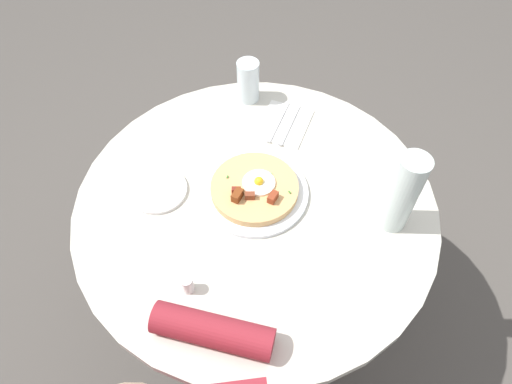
# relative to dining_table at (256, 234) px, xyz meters

# --- Properties ---
(ground_plane) EXTENTS (6.00, 6.00, 0.00)m
(ground_plane) POSITION_rel_dining_table_xyz_m (0.00, 0.00, -0.55)
(ground_plane) COLOR #4C4742
(dining_table) EXTENTS (0.95, 0.95, 0.72)m
(dining_table) POSITION_rel_dining_table_xyz_m (0.00, 0.00, 0.00)
(dining_table) COLOR beige
(dining_table) RESTS_ON ground_plane
(pizza_plate) EXTENTS (0.29, 0.29, 0.01)m
(pizza_plate) POSITION_rel_dining_table_xyz_m (0.00, 0.02, 0.18)
(pizza_plate) COLOR white
(pizza_plate) RESTS_ON dining_table
(breakfast_pizza) EXTENTS (0.23, 0.23, 0.05)m
(breakfast_pizza) POSITION_rel_dining_table_xyz_m (0.00, 0.02, 0.19)
(breakfast_pizza) COLOR tan
(breakfast_pizza) RESTS_ON pizza_plate
(bread_plate) EXTENTS (0.16, 0.16, 0.01)m
(bread_plate) POSITION_rel_dining_table_xyz_m (-0.25, 0.06, 0.17)
(bread_plate) COLOR white
(bread_plate) RESTS_ON dining_table
(napkin) EXTENTS (0.20, 0.22, 0.00)m
(napkin) POSITION_rel_dining_table_xyz_m (0.12, 0.27, 0.17)
(napkin) COLOR white
(napkin) RESTS_ON dining_table
(fork) EXTENTS (0.09, 0.17, 0.00)m
(fork) POSITION_rel_dining_table_xyz_m (0.13, 0.26, 0.18)
(fork) COLOR silver
(fork) RESTS_ON napkin
(knife) EXTENTS (0.09, 0.17, 0.00)m
(knife) POSITION_rel_dining_table_xyz_m (0.10, 0.28, 0.18)
(knife) COLOR silver
(knife) RESTS_ON napkin
(water_glass) EXTENTS (0.07, 0.07, 0.13)m
(water_glass) POSITION_rel_dining_table_xyz_m (0.03, 0.40, 0.24)
(water_glass) COLOR silver
(water_glass) RESTS_ON dining_table
(water_bottle) EXTENTS (0.07, 0.07, 0.24)m
(water_bottle) POSITION_rel_dining_table_xyz_m (0.33, -0.11, 0.29)
(water_bottle) COLOR silver
(water_bottle) RESTS_ON dining_table
(salt_shaker) EXTENTS (0.03, 0.03, 0.05)m
(salt_shaker) POSITION_rel_dining_table_xyz_m (-0.18, -0.23, 0.19)
(salt_shaker) COLOR white
(salt_shaker) RESTS_ON dining_table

